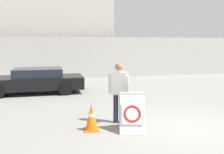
# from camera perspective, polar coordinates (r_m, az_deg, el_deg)

# --- Properties ---
(ground_plane) EXTENTS (90.00, 90.00, 0.00)m
(ground_plane) POSITION_cam_1_polar(r_m,az_deg,el_deg) (7.43, 18.00, -11.05)
(ground_plane) COLOR gray
(perimeter_wall) EXTENTS (36.00, 0.30, 3.25)m
(perimeter_wall) POSITION_cam_1_polar(r_m,az_deg,el_deg) (17.59, -0.69, 4.55)
(perimeter_wall) COLOR beige
(perimeter_wall) RESTS_ON ground_plane
(building_block) EXTENTS (9.35, 6.38, 5.51)m
(building_block) POSITION_cam_1_polar(r_m,az_deg,el_deg) (21.43, -13.98, 8.49)
(building_block) COLOR beige
(building_block) RESTS_ON ground_plane
(barricade_sign) EXTENTS (0.85, 1.00, 1.04)m
(barricade_sign) POSITION_cam_1_polar(r_m,az_deg,el_deg) (6.78, 4.59, -7.92)
(barricade_sign) COLOR white
(barricade_sign) RESTS_ON ground_plane
(security_guard) EXTENTS (0.62, 0.57, 1.79)m
(security_guard) POSITION_cam_1_polar(r_m,az_deg,el_deg) (7.30, 1.59, -2.89)
(security_guard) COLOR #232838
(security_guard) RESTS_ON ground_plane
(traffic_cone_near) EXTENTS (0.40, 0.40, 0.74)m
(traffic_cone_near) POSITION_cam_1_polar(r_m,az_deg,el_deg) (6.82, -4.69, -9.13)
(traffic_cone_near) COLOR orange
(traffic_cone_near) RESTS_ON ground_plane
(parked_car_front_coupe) EXTENTS (4.65, 2.00, 1.18)m
(parked_car_front_coupe) POSITION_cam_1_polar(r_m,az_deg,el_deg) (12.40, -17.27, -0.76)
(parked_car_front_coupe) COLOR black
(parked_car_front_coupe) RESTS_ON ground_plane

